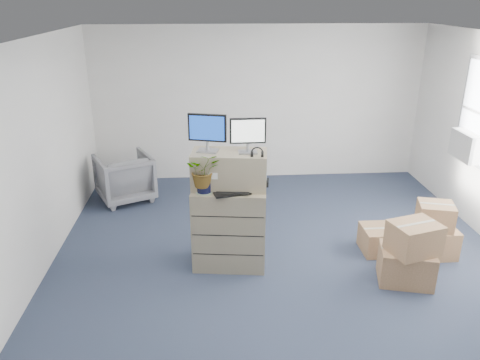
# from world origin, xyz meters

# --- Properties ---
(ground) EXTENTS (7.00, 7.00, 0.00)m
(ground) POSITION_xyz_m (0.00, 0.00, 0.00)
(ground) COLOR #242E41
(ground) RESTS_ON ground
(wall_back) EXTENTS (6.00, 0.02, 2.80)m
(wall_back) POSITION_xyz_m (0.00, 3.51, 1.40)
(wall_back) COLOR silver
(wall_back) RESTS_ON ground
(ac_unit) EXTENTS (0.24, 0.60, 0.40)m
(ac_unit) POSITION_xyz_m (2.87, 1.40, 1.20)
(ac_unit) COLOR silver
(ac_unit) RESTS_ON wall_right
(filing_cabinet_lower) EXTENTS (0.97, 0.66, 1.06)m
(filing_cabinet_lower) POSITION_xyz_m (-0.68, 0.37, 0.53)
(filing_cabinet_lower) COLOR gray
(filing_cabinet_lower) RESTS_ON ground
(filing_cabinet_upper) EXTENTS (0.95, 0.56, 0.45)m
(filing_cabinet_upper) POSITION_xyz_m (-0.67, 0.42, 1.28)
(filing_cabinet_upper) COLOR gray
(filing_cabinet_upper) RESTS_ON filing_cabinet_lower
(monitor_left) EXTENTS (0.46, 0.23, 0.46)m
(monitor_left) POSITION_xyz_m (-0.93, 0.46, 1.76)
(monitor_left) COLOR #99999E
(monitor_left) RESTS_ON filing_cabinet_upper
(monitor_right) EXTENTS (0.43, 0.17, 0.42)m
(monitor_right) POSITION_xyz_m (-0.45, 0.37, 1.74)
(monitor_right) COLOR #99999E
(monitor_right) RESTS_ON filing_cabinet_upper
(headphones) EXTENTS (0.15, 0.03, 0.15)m
(headphones) POSITION_xyz_m (-0.35, 0.23, 1.55)
(headphones) COLOR black
(headphones) RESTS_ON filing_cabinet_upper
(keyboard) EXTENTS (0.46, 0.27, 0.02)m
(keyboard) POSITION_xyz_m (-0.65, 0.19, 1.07)
(keyboard) COLOR black
(keyboard) RESTS_ON filing_cabinet_lower
(mouse) EXTENTS (0.12, 0.09, 0.04)m
(mouse) POSITION_xyz_m (-0.41, 0.19, 1.07)
(mouse) COLOR silver
(mouse) RESTS_ON filing_cabinet_lower
(water_bottle) EXTENTS (0.08, 0.08, 0.29)m
(water_bottle) POSITION_xyz_m (-0.62, 0.42, 1.20)
(water_bottle) COLOR gray
(water_bottle) RESTS_ON filing_cabinet_lower
(phone_dock) EXTENTS (0.06, 0.05, 0.13)m
(phone_dock) POSITION_xyz_m (-0.74, 0.43, 1.10)
(phone_dock) COLOR silver
(phone_dock) RESTS_ON filing_cabinet_lower
(external_drive) EXTENTS (0.24, 0.19, 0.07)m
(external_drive) POSITION_xyz_m (-0.29, 0.46, 1.09)
(external_drive) COLOR black
(external_drive) RESTS_ON filing_cabinet_lower
(tissue_box) EXTENTS (0.30, 0.24, 0.10)m
(tissue_box) POSITION_xyz_m (-0.36, 0.44, 1.17)
(tissue_box) COLOR #3F99D6
(tissue_box) RESTS_ON external_drive
(potted_plant) EXTENTS (0.40, 0.44, 0.42)m
(potted_plant) POSITION_xyz_m (-0.98, 0.25, 1.29)
(potted_plant) COLOR #90A585
(potted_plant) RESTS_ON filing_cabinet_lower
(office_chair) EXTENTS (1.10, 1.08, 0.87)m
(office_chair) POSITION_xyz_m (-2.35, 2.54, 0.43)
(office_chair) COLOR slate
(office_chair) RESTS_ON ground
(cardboard_boxes) EXTENTS (1.25, 1.29, 0.80)m
(cardboard_boxes) POSITION_xyz_m (1.63, 0.14, 0.32)
(cardboard_boxes) COLOR #896242
(cardboard_boxes) RESTS_ON ground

